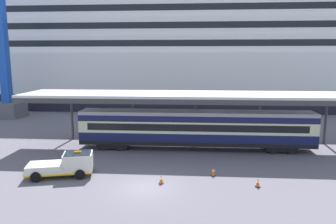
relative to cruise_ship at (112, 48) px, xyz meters
name	(u,v)px	position (x,y,z in m)	size (l,w,h in m)	color
ground_plane	(146,188)	(13.54, -45.69, -11.84)	(400.00, 400.00, 0.00)	slate
cruise_ship	(112,48)	(0.00, 0.00, 0.00)	(149.16, 25.39, 35.48)	black
platform_canopy	(196,96)	(17.37, -34.82, -6.18)	(36.38, 6.49, 5.90)	silver
train_carriage	(196,128)	(17.37, -35.25, -9.53)	(24.20, 2.81, 4.11)	black
service_truck	(66,164)	(6.76, -43.74, -10.85)	(5.53, 3.20, 2.02)	silver
traffic_cone_near	(258,183)	(21.90, -44.97, -11.50)	(0.36, 0.36, 0.68)	black
traffic_cone_mid	(161,179)	(14.63, -44.85, -11.49)	(0.36, 0.36, 0.71)	black
traffic_cone_far	(213,171)	(18.73, -42.90, -11.46)	(0.36, 0.36, 0.78)	black
dockside_crane	(3,10)	(-12.53, -18.53, 5.15)	(13.89, 4.40, 54.31)	#595960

